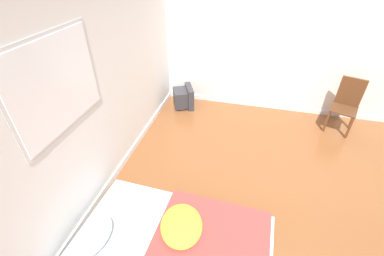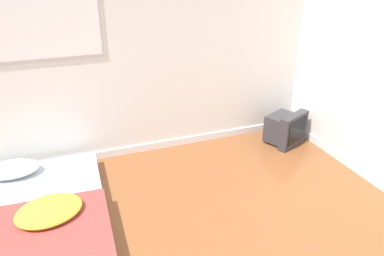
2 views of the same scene
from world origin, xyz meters
TOP-DOWN VIEW (x-y plane):
  - ground_plane at (0.00, 0.00)m, footprint 20.00×20.00m
  - wall_back at (-0.00, 2.44)m, footprint 8.08×0.08m
  - wall_right at (2.87, 0.00)m, footprint 0.08×7.22m
  - mattress_bed at (-0.49, 1.26)m, footprint 1.32×2.09m
  - crt_tv at (2.48, 1.99)m, footprint 0.55×0.51m
  - wooden_chair at (2.45, -0.90)m, footprint 0.52×0.52m

SIDE VIEW (x-z plane):
  - ground_plane at x=0.00m, z-range 0.00..0.00m
  - mattress_bed at x=-0.49m, z-range -0.04..0.25m
  - crt_tv at x=2.48m, z-range -0.01..0.41m
  - wooden_chair at x=2.45m, z-range 0.06..0.98m
  - wall_right at x=2.87m, z-range -0.01..2.59m
  - wall_back at x=0.00m, z-range -0.01..2.59m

